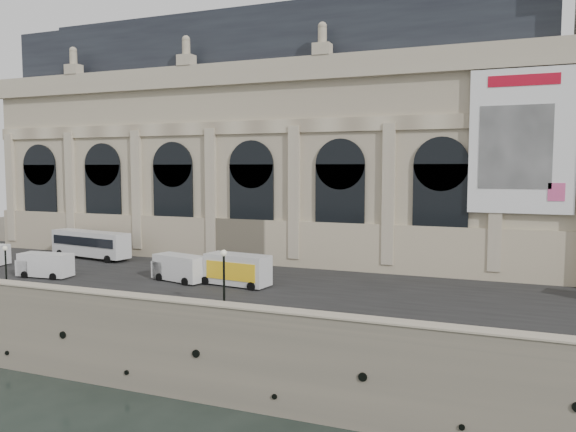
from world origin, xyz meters
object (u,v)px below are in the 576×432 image
lamp_left (6,269)px  bus_left (90,244)px  box_truck (234,270)px  van_c (178,268)px  van_b (43,265)px  lamp_right (224,281)px

lamp_left → bus_left: bearing=107.5°
bus_left → box_truck: size_ratio=1.52×
bus_left → van_c: size_ratio=1.88×
van_b → lamp_left: bearing=-73.0°
lamp_left → van_c: bearing=38.5°
bus_left → lamp_left: (5.15, -16.39, 0.15)m
box_truck → lamp_right: 9.48m
van_c → lamp_left: bearing=-141.5°
van_b → lamp_right: (22.66, -5.26, 1.11)m
bus_left → van_b: size_ratio=2.05×
bus_left → van_c: bearing=-23.8°
lamp_left → lamp_right: 20.88m
lamp_left → lamp_right: size_ratio=0.85×
van_b → lamp_right: lamp_right is taller
van_c → box_truck: 5.79m
van_b → bus_left: bearing=107.7°
lamp_right → van_c: bearing=138.0°
lamp_left → box_truck: bearing=28.4°
lamp_right → lamp_left: bearing=-178.4°
van_c → lamp_right: (9.46, -8.51, 1.04)m
box_truck → lamp_left: 19.55m
van_c → lamp_left: 14.61m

